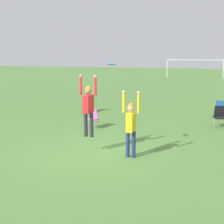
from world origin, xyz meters
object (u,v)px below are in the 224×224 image
Objects in this scene: person_jumping at (88,105)px; camping_chair_3 at (220,115)px; frisbee at (111,64)px; camping_chair_1 at (93,117)px; camping_chair_0 at (89,102)px; camping_chair_2 at (221,108)px; person_defending at (131,123)px.

person_jumping is 2.16× the size of camping_chair_3.
frisbee reaches higher than camping_chair_1.
camping_chair_2 is (6.78, 0.47, -0.05)m from camping_chair_0.
camping_chair_2 is 2.11m from camping_chair_3.
camping_chair_0 reaches higher than camping_chair_1.
camping_chair_0 is at bearing -145.34° from person_defending.
person_defending is (1.40, -0.10, -0.47)m from person_jumping.
frisbee reaches higher than person_jumping.
person_defending is at bearing 85.34° from camping_chair_2.
camping_chair_0 is 1.01× the size of camping_chair_3.
camping_chair_3 is at bearing 168.06° from camping_chair_0.
camping_chair_2 reaches higher than camping_chair_1.
camping_chair_3 is at bearing 155.56° from person_defending.
frisbee is 8.14m from camping_chair_2.
person_jumping reaches higher than camping_chair_1.
camping_chair_3 reaches higher than camping_chair_1.
camping_chair_1 is 0.90× the size of camping_chair_3.
camping_chair_3 is (4.12, 4.90, -1.01)m from person_jumping.
camping_chair_2 is (5.30, 3.87, -0.01)m from camping_chair_1.
person_defending reaches higher than camping_chair_0.
camping_chair_2 is at bearing -174.17° from camping_chair_0.
camping_chair_3 is at bearing 103.35° from camping_chair_2.
frisbee is 0.31× the size of camping_chair_2.
frisbee is 7.61m from camping_chair_0.
camping_chair_2 is (2.87, 7.10, -0.59)m from person_defending.
camping_chair_3 is (-0.15, -2.10, 0.04)m from camping_chair_2.
camping_chair_2 is at bearing 63.19° from frisbee.
frisbee is at bearing -83.21° from person_jumping.
camping_chair_1 is (-1.77, 3.10, -2.31)m from frisbee.
person_defending reaches higher than camping_chair_2.
camping_chair_0 is 3.71m from camping_chair_1.
camping_chair_1 is 6.56m from camping_chair_2.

